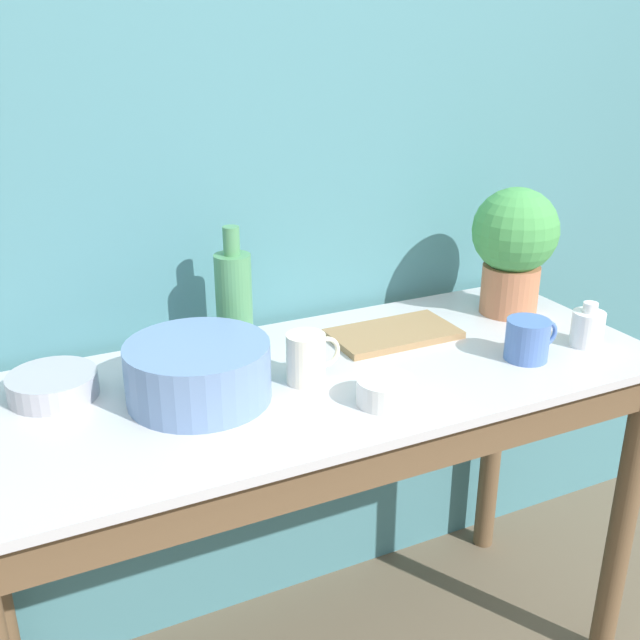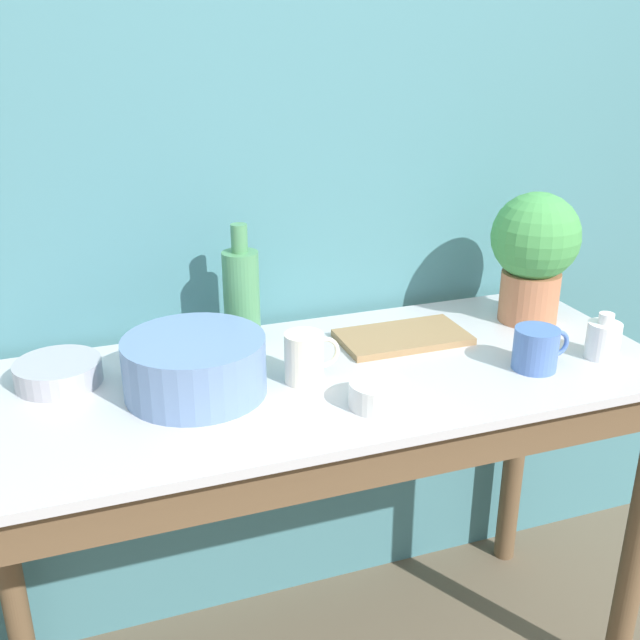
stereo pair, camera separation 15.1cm
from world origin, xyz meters
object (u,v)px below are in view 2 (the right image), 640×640
at_px(bowl_small_steel, 58,372).
at_px(bowl_small_enamel_white, 378,394).
at_px(potted_plant, 534,250).
at_px(bottle_tall, 242,296).
at_px(tray_board, 403,337).
at_px(mug_blue, 536,349).
at_px(mug_cream, 305,357).
at_px(bottle_short, 603,339).
at_px(bowl_wash_large, 195,366).

bearing_deg(bowl_small_steel, bowl_small_enamel_white, -28.03).
xyz_separation_m(potted_plant, bottle_tall, (-0.69, 0.08, -0.06)).
relative_size(bottle_tall, tray_board, 0.96).
height_order(mug_blue, bowl_small_steel, mug_blue).
bearing_deg(tray_board, bowl_small_steel, 177.37).
height_order(bowl_small_enamel_white, tray_board, bowl_small_enamel_white).
relative_size(bowl_small_steel, tray_board, 0.59).
height_order(bottle_tall, tray_board, bottle_tall).
distance_m(mug_cream, bowl_small_steel, 0.50).
bearing_deg(bowl_small_enamel_white, potted_plant, 28.38).
height_order(bottle_short, mug_cream, mug_cream).
xyz_separation_m(mug_cream, bowl_small_steel, (-0.47, 0.16, -0.03)).
xyz_separation_m(bottle_tall, tray_board, (0.35, -0.10, -0.11)).
distance_m(bowl_small_enamel_white, tray_board, 0.32).
bearing_deg(bowl_small_steel, bowl_wash_large, -27.54).
bearing_deg(bottle_short, mug_cream, 170.57).
distance_m(bowl_wash_large, bowl_small_enamel_white, 0.36).
bearing_deg(tray_board, mug_cream, -156.14).
height_order(bottle_tall, bottle_short, bottle_tall).
xyz_separation_m(mug_cream, tray_board, (0.28, 0.12, -0.04)).
distance_m(potted_plant, mug_blue, 0.31).
xyz_separation_m(potted_plant, mug_cream, (-0.62, -0.13, -0.13)).
height_order(potted_plant, mug_cream, potted_plant).
relative_size(bowl_wash_large, bottle_tall, 0.99).
distance_m(potted_plant, bowl_small_steel, 1.10).
bearing_deg(tray_board, bottle_tall, 164.61).
height_order(bottle_tall, bowl_small_enamel_white, bottle_tall).
xyz_separation_m(potted_plant, bowl_wash_large, (-0.84, -0.11, -0.12)).
bearing_deg(tray_board, bowl_wash_large, -168.80).
relative_size(bowl_small_enamel_white, tray_board, 0.39).
bearing_deg(mug_cream, bowl_wash_large, 173.69).
distance_m(potted_plant, bottle_tall, 0.70).
height_order(bowl_wash_large, mug_cream, bowl_wash_large).
distance_m(bowl_wash_large, mug_blue, 0.71).
height_order(bottle_tall, mug_cream, bottle_tall).
relative_size(bowl_wash_large, mug_cream, 2.34).
xyz_separation_m(bottle_short, mug_cream, (-0.65, 0.11, 0.01)).
distance_m(bottle_tall, bottle_short, 0.79).
height_order(potted_plant, bowl_small_enamel_white, potted_plant).
xyz_separation_m(bowl_small_steel, bowl_small_enamel_white, (0.57, -0.30, 0.00)).
bearing_deg(bowl_wash_large, mug_blue, -10.60).
bearing_deg(mug_cream, bowl_small_steel, 161.68).
bearing_deg(tray_board, bottle_short, -31.97).
bearing_deg(tray_board, bowl_small_enamel_white, -123.71).
height_order(mug_cream, bowl_small_steel, mug_cream).
bearing_deg(bowl_small_steel, tray_board, -2.63).
bearing_deg(potted_plant, tray_board, -178.01).
bearing_deg(tray_board, mug_blue, -48.98).
distance_m(potted_plant, mug_cream, 0.65).
height_order(bowl_wash_large, tray_board, bowl_wash_large).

